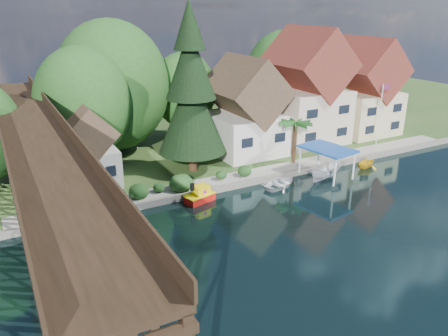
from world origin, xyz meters
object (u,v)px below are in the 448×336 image
Objects in this scene: house_center at (306,94)px; shed at (88,151)px; house_left at (245,113)px; house_right at (362,93)px; boat_white_a at (281,182)px; boat_yellow at (366,161)px; trestle_bridge at (41,178)px; palm_tree at (295,125)px; flagpole at (381,108)px; boat_canopy at (326,166)px; conifer at (191,93)px; tugboat at (200,195)px.

house_center reaches higher than shed.
house_left is 1.40× the size of shed.
house_right reaches higher than boat_white_a.
house_left is 4.00× the size of boat_yellow.
house_center is at bearing 176.82° from house_right.
trestle_bridge is 16.02× the size of boat_yellow.
palm_tree is at bearing -159.09° from house_right.
flagpole reaches higher than boat_yellow.
palm_tree is 0.87× the size of boat_canopy.
boat_canopy reaches higher than boat_yellow.
trestle_bridge is 11.21× the size of boat_white_a.
boat_canopy is at bearing -112.53° from boat_white_a.
shed is 11.30m from conifer.
shed is at bearing 61.81° from trestle_bridge.
palm_tree is (20.69, -4.35, 0.95)m from shed.
conifer is 15.35m from boat_canopy.
house_center is 17.23m from conifer.
house_center reaches higher than flagpole.
palm_tree is 13.81m from tugboat.
shed is 1.40× the size of boat_canopy.
house_right reaches higher than shed.
palm_tree is at bearing -177.45° from flagpole.
conifer is at bearing -174.21° from house_right.
trestle_bridge is 33.96m from house_center.
palm_tree is at bearing -17.11° from conifer.
trestle_bridge is 3.55× the size of house_right.
shed is at bearing -175.23° from house_left.
house_center is 27.20m from shed.
boat_canopy is at bearing -117.37° from house_center.
trestle_bridge is 7.87× the size of boat_canopy.
boat_canopy is at bearing -144.96° from house_right.
house_center is at bearing -62.67° from boat_white_a.
house_right is 13.83m from boat_yellow.
boat_white_a is 11.23m from boat_yellow.
flagpole is 13.89m from boat_canopy.
conifer reaches higher than house_center.
conifer is 24.15m from flagpole.
house_left is 14.36m from boat_yellow.
trestle_bridge is 3.18× the size of house_center.
palm_tree is at bearing -65.27° from house_left.
boat_canopy is (-14.54, -10.19, -4.36)m from house_right.
flagpole is (38.93, 5.57, -0.32)m from trestle_bridge.
boat_white_a is 1.43× the size of boat_yellow.
house_center is 0.83× the size of conifer.
house_center is 9.12m from flagpole.
house_center is at bearing 3.18° from house_left.
shed is at bearing 64.33° from boat_yellow.
palm_tree is at bearing -65.16° from boat_white_a.
shed reaches higher than tugboat.
house_center is 2.84× the size of palm_tree.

